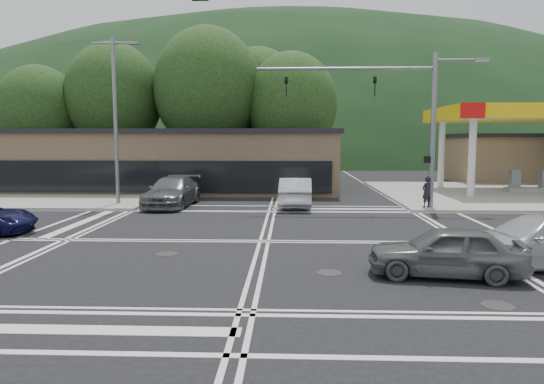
{
  "coord_description": "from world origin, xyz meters",
  "views": [
    {
      "loc": [
        0.92,
        -16.99,
        3.65
      ],
      "look_at": [
        0.15,
        3.5,
        1.4
      ],
      "focal_mm": 32.0,
      "sensor_mm": 36.0,
      "label": 1
    }
  ],
  "objects_px": {
    "car_silver_east": "(539,241)",
    "car_queue_a": "(296,192)",
    "pedestrian": "(426,192)",
    "car_grey_center": "(446,251)",
    "car_northbound": "(172,192)",
    "car_queue_b": "(300,185)"
  },
  "relations": [
    {
      "from": "car_silver_east",
      "to": "car_queue_a",
      "type": "xyz_separation_m",
      "value": [
        -6.82,
        12.1,
        0.05
      ]
    },
    {
      "from": "pedestrian",
      "to": "car_grey_center",
      "type": "bearing_deg",
      "value": 43.95
    },
    {
      "from": "car_silver_east",
      "to": "car_queue_a",
      "type": "height_order",
      "value": "car_queue_a"
    },
    {
      "from": "car_grey_center",
      "to": "car_queue_a",
      "type": "distance_m",
      "value": 13.79
    },
    {
      "from": "car_northbound",
      "to": "car_queue_b",
      "type": "bearing_deg",
      "value": 38.27
    },
    {
      "from": "car_northbound",
      "to": "car_queue_a",
      "type": "bearing_deg",
      "value": 2.9
    },
    {
      "from": "car_queue_b",
      "to": "car_northbound",
      "type": "distance_m",
      "value": 8.64
    },
    {
      "from": "car_queue_a",
      "to": "car_queue_b",
      "type": "distance_m",
      "value": 5.01
    },
    {
      "from": "car_northbound",
      "to": "pedestrian",
      "type": "xyz_separation_m",
      "value": [
        13.43,
        -0.97,
        0.15
      ]
    },
    {
      "from": "car_queue_a",
      "to": "pedestrian",
      "type": "xyz_separation_m",
      "value": [
        6.72,
        -0.97,
        0.15
      ]
    },
    {
      "from": "car_grey_center",
      "to": "car_northbound",
      "type": "bearing_deg",
      "value": -133.42
    },
    {
      "from": "car_silver_east",
      "to": "car_queue_b",
      "type": "bearing_deg",
      "value": -166.1
    },
    {
      "from": "car_queue_b",
      "to": "car_northbound",
      "type": "relative_size",
      "value": 0.73
    },
    {
      "from": "car_silver_east",
      "to": "car_northbound",
      "type": "bearing_deg",
      "value": -138.69
    },
    {
      "from": "car_queue_b",
      "to": "car_grey_center",
      "type": "bearing_deg",
      "value": 106.05
    },
    {
      "from": "car_silver_east",
      "to": "car_queue_a",
      "type": "relative_size",
      "value": 1.06
    },
    {
      "from": "car_silver_east",
      "to": "pedestrian",
      "type": "height_order",
      "value": "pedestrian"
    },
    {
      "from": "car_grey_center",
      "to": "car_queue_a",
      "type": "xyz_separation_m",
      "value": [
        -3.84,
        13.24,
        0.11
      ]
    },
    {
      "from": "car_queue_b",
      "to": "car_queue_a",
      "type": "bearing_deg",
      "value": 91.37
    },
    {
      "from": "car_queue_a",
      "to": "car_queue_b",
      "type": "height_order",
      "value": "car_queue_a"
    },
    {
      "from": "car_grey_center",
      "to": "car_silver_east",
      "type": "bearing_deg",
      "value": 118.89
    },
    {
      "from": "car_grey_center",
      "to": "car_queue_a",
      "type": "height_order",
      "value": "car_queue_a"
    }
  ]
}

